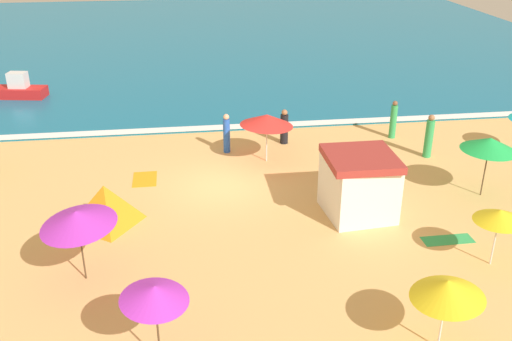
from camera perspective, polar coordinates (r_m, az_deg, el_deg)
The scene contains 18 objects.
ground_plane at distance 22.68m, azimuth -3.34°, elevation -1.49°, with size 60.00×60.00×0.00m, color #E5B26B.
ocean_water at distance 49.34m, azimuth -6.06°, elevation 13.00°, with size 60.00×44.00×0.10m, color #146B93.
wave_breaker_foam at distance 28.42m, azimuth -4.38°, elevation 4.28°, with size 57.00×0.70×0.01m, color white.
lifeguard_cabana at distance 20.44m, azimuth 10.22°, elevation -1.36°, with size 2.43×2.51×2.28m.
beach_umbrella_0 at distance 18.49m, azimuth 23.13°, elevation -4.15°, with size 2.03×2.02×1.92m.
beach_umbrella_1 at distance 16.95m, azimuth -17.40°, elevation -4.56°, with size 3.11×3.11×2.39m.
beach_umbrella_3 at distance 14.60m, azimuth 18.55°, elevation -11.14°, with size 1.98×1.94×2.10m.
beach_umbrella_4 at distance 22.74m, azimuth 22.27°, elevation 2.45°, with size 2.67×2.66×2.37m.
beach_umbrella_6 at distance 13.52m, azimuth -10.09°, elevation -11.95°, with size 2.30×2.30×2.32m.
beach_umbrella_7 at distance 24.13m, azimuth 1.09°, elevation 5.06°, with size 2.99×2.97×2.19m.
beach_tent at distance 20.39m, azimuth -14.77°, elevation -3.27°, with size 2.26×2.31×1.44m.
beachgoer_0 at distance 25.45m, azimuth -2.95°, elevation 3.68°, with size 0.33×0.33×1.80m.
beachgoer_4 at distance 26.03m, azimuth 16.86°, elevation 3.22°, with size 0.43×0.43×1.95m.
beachgoer_5 at distance 27.86m, azimuth 13.53°, elevation 4.89°, with size 0.44×0.44×1.83m.
beachgoer_8 at distance 26.49m, azimuth 2.83°, elevation 4.31°, with size 0.51×0.51×1.64m.
beach_towel_0 at distance 20.10m, azimuth 18.57°, elevation -6.57°, with size 1.71×0.63×0.01m.
beach_towel_1 at distance 23.58m, azimuth -11.03°, elevation -0.85°, with size 0.96×1.44×0.01m.
small_boat_0 at distance 35.61m, azimuth -22.51°, elevation 7.49°, with size 3.06×1.66×1.45m.
Camera 1 is at (-1.41, -20.30, 10.03)m, focal length 40.12 mm.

